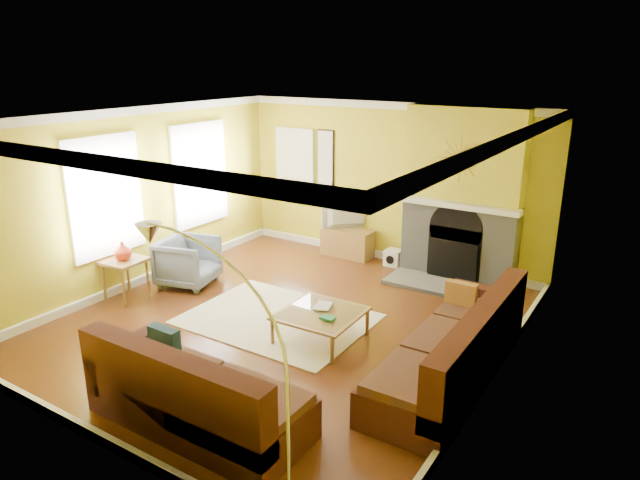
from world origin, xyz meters
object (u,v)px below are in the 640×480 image
Objects in this scene: coffee_table at (321,325)px; arc_lamp at (224,375)px; armchair at (188,262)px; side_table at (126,279)px; media_console at (348,243)px; sectional_sofa at (330,334)px.

arc_lamp is (0.80, -2.63, 0.90)m from coffee_table.
armchair reaches higher than side_table.
side_table is at bearing -118.35° from media_console.
armchair is 0.96m from side_table.
media_console is 1.51× the size of side_table.
armchair is 4.72m from arc_lamp.
coffee_table is (-0.48, 0.56, -0.26)m from sectional_sofa.
sectional_sofa is 3.34m from armchair.
side_table is at bearing 177.95° from sectional_sofa.
media_console is 3.82m from side_table.
side_table is (-3.58, 0.13, -0.15)m from sectional_sofa.
sectional_sofa is at bearing -2.05° from side_table.
arc_lamp is (2.09, -5.56, 0.84)m from media_console.
arc_lamp reaches higher than coffee_table.
armchair is (-1.42, -2.48, 0.12)m from media_console.
media_console is at bearing 116.87° from sectional_sofa.
armchair reaches higher than coffee_table.
armchair is at bearing 65.90° from side_table.
arc_lamp reaches higher than side_table.
side_table is at bearing 150.59° from arc_lamp.
sectional_sofa is 6.60× the size of side_table.
arc_lamp is at bearing -146.25° from armchair.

